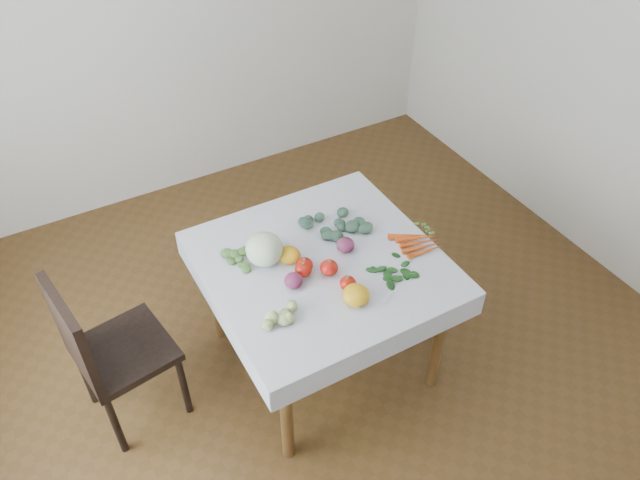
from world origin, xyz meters
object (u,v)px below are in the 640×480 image
object	(u,v)px
heirloom_back	(289,255)
carrot_bunch	(418,243)
chair	(103,349)
table	(322,276)
cabbage	(264,249)

from	to	relation	value
heirloom_back	carrot_bunch	xyz separation A→B (m)	(0.62, -0.22, -0.02)
chair	carrot_bunch	distance (m)	1.61
table	cabbage	xyz separation A→B (m)	(-0.25, 0.14, 0.19)
heirloom_back	chair	bearing A→B (deg)	174.29
table	chair	bearing A→B (deg)	170.64
cabbage	heirloom_back	world-z (taller)	cabbage
chair	heirloom_back	bearing A→B (deg)	-5.71
table	cabbage	distance (m)	0.34
chair	heirloom_back	world-z (taller)	chair
chair	heirloom_back	distance (m)	0.98
table	cabbage	bearing A→B (deg)	150.93
cabbage	heirloom_back	size ratio (longest dim) A/B	1.67
table	heirloom_back	bearing A→B (deg)	148.96
table	carrot_bunch	distance (m)	0.51
cabbage	heirloom_back	distance (m)	0.13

